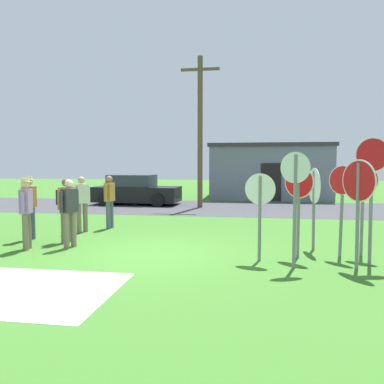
{
  "coord_description": "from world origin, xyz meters",
  "views": [
    {
      "loc": [
        2.3,
        -8.5,
        2.08
      ],
      "look_at": [
        0.66,
        1.92,
        1.3
      ],
      "focal_mm": 36.09,
      "sensor_mm": 36.0,
      "label": 1
    }
  ],
  "objects_px": {
    "person_holding_notes": "(69,209)",
    "stop_sign_rear_left": "(363,195)",
    "stop_sign_rear_right": "(299,196)",
    "stop_sign_far_back": "(372,179)",
    "parked_car_on_street": "(136,191)",
    "person_in_blue": "(29,204)",
    "stop_sign_low_front": "(314,194)",
    "stop_sign_nearest": "(295,192)",
    "person_with_sunhat": "(110,199)",
    "person_near_signs": "(66,205)",
    "person_on_left": "(26,209)",
    "stop_sign_center_cluster": "(260,202)",
    "person_in_dark_shirt": "(81,200)",
    "stop_sign_leaning_left": "(358,194)",
    "utility_pole": "(200,129)",
    "stop_sign_tallest": "(342,196)"
  },
  "relations": [
    {
      "from": "person_in_dark_shirt",
      "to": "person_near_signs",
      "type": "bearing_deg",
      "value": -80.52
    },
    {
      "from": "utility_pole",
      "to": "person_near_signs",
      "type": "relative_size",
      "value": 4.16
    },
    {
      "from": "parked_car_on_street",
      "to": "person_with_sunhat",
      "type": "relative_size",
      "value": 2.58
    },
    {
      "from": "stop_sign_nearest",
      "to": "person_near_signs",
      "type": "bearing_deg",
      "value": 163.55
    },
    {
      "from": "stop_sign_tallest",
      "to": "person_with_sunhat",
      "type": "bearing_deg",
      "value": 156.28
    },
    {
      "from": "person_on_left",
      "to": "person_holding_notes",
      "type": "bearing_deg",
      "value": 21.32
    },
    {
      "from": "stop_sign_center_cluster",
      "to": "person_in_dark_shirt",
      "type": "bearing_deg",
      "value": 152.95
    },
    {
      "from": "stop_sign_nearest",
      "to": "person_in_dark_shirt",
      "type": "height_order",
      "value": "stop_sign_nearest"
    },
    {
      "from": "stop_sign_rear_right",
      "to": "person_on_left",
      "type": "xyz_separation_m",
      "value": [
        -6.39,
        -0.17,
        -0.39
      ]
    },
    {
      "from": "stop_sign_far_back",
      "to": "utility_pole",
      "type": "bearing_deg",
      "value": 116.3
    },
    {
      "from": "stop_sign_leaning_left",
      "to": "person_near_signs",
      "type": "bearing_deg",
      "value": 167.21
    },
    {
      "from": "stop_sign_center_cluster",
      "to": "person_on_left",
      "type": "height_order",
      "value": "stop_sign_center_cluster"
    },
    {
      "from": "stop_sign_rear_left",
      "to": "person_on_left",
      "type": "distance_m",
      "value": 7.84
    },
    {
      "from": "stop_sign_far_back",
      "to": "person_with_sunhat",
      "type": "relative_size",
      "value": 1.54
    },
    {
      "from": "stop_sign_rear_left",
      "to": "stop_sign_far_back",
      "type": "height_order",
      "value": "stop_sign_far_back"
    },
    {
      "from": "stop_sign_leaning_left",
      "to": "person_near_signs",
      "type": "distance_m",
      "value": 7.1
    },
    {
      "from": "person_near_signs",
      "to": "person_holding_notes",
      "type": "xyz_separation_m",
      "value": [
        0.41,
        -0.61,
        -0.03
      ]
    },
    {
      "from": "stop_sign_nearest",
      "to": "stop_sign_far_back",
      "type": "distance_m",
      "value": 1.63
    },
    {
      "from": "stop_sign_rear_right",
      "to": "stop_sign_rear_left",
      "type": "height_order",
      "value": "stop_sign_rear_left"
    },
    {
      "from": "parked_car_on_street",
      "to": "person_in_blue",
      "type": "distance_m",
      "value": 9.28
    },
    {
      "from": "stop_sign_far_back",
      "to": "parked_car_on_street",
      "type": "bearing_deg",
      "value": 127.8
    },
    {
      "from": "stop_sign_center_cluster",
      "to": "person_near_signs",
      "type": "relative_size",
      "value": 1.11
    },
    {
      "from": "stop_sign_low_front",
      "to": "person_holding_notes",
      "type": "xyz_separation_m",
      "value": [
        -5.92,
        -0.65,
        -0.39
      ]
    },
    {
      "from": "utility_pole",
      "to": "person_holding_notes",
      "type": "xyz_separation_m",
      "value": [
        -2.01,
        -9.14,
        -2.74
      ]
    },
    {
      "from": "parked_car_on_street",
      "to": "stop_sign_low_front",
      "type": "relative_size",
      "value": 2.21
    },
    {
      "from": "person_near_signs",
      "to": "person_in_blue",
      "type": "height_order",
      "value": "person_in_blue"
    },
    {
      "from": "person_near_signs",
      "to": "person_on_left",
      "type": "bearing_deg",
      "value": -118.19
    },
    {
      "from": "stop_sign_center_cluster",
      "to": "person_near_signs",
      "type": "xyz_separation_m",
      "value": [
        -5.03,
        1.22,
        -0.28
      ]
    },
    {
      "from": "stop_sign_nearest",
      "to": "stop_sign_rear_left",
      "type": "bearing_deg",
      "value": 37.38
    },
    {
      "from": "stop_sign_rear_right",
      "to": "person_with_sunhat",
      "type": "bearing_deg",
      "value": 151.16
    },
    {
      "from": "stop_sign_far_back",
      "to": "person_in_blue",
      "type": "xyz_separation_m",
      "value": [
        -8.37,
        1.35,
        -0.78
      ]
    },
    {
      "from": "parked_car_on_street",
      "to": "person_holding_notes",
      "type": "xyz_separation_m",
      "value": [
        1.4,
        -10.0,
        0.26
      ]
    },
    {
      "from": "stop_sign_leaning_left",
      "to": "person_holding_notes",
      "type": "relative_size",
      "value": 1.28
    },
    {
      "from": "stop_sign_rear_left",
      "to": "stop_sign_leaning_left",
      "type": "bearing_deg",
      "value": -109.13
    },
    {
      "from": "utility_pole",
      "to": "person_in_dark_shirt",
      "type": "distance_m",
      "value": 8.02
    },
    {
      "from": "person_on_left",
      "to": "utility_pole",
      "type": "bearing_deg",
      "value": 72.82
    },
    {
      "from": "utility_pole",
      "to": "parked_car_on_street",
      "type": "relative_size",
      "value": 1.61
    },
    {
      "from": "stop_sign_leaning_left",
      "to": "stop_sign_rear_left",
      "type": "bearing_deg",
      "value": 70.87
    },
    {
      "from": "stop_sign_rear_left",
      "to": "stop_sign_leaning_left",
      "type": "distance_m",
      "value": 1.17
    },
    {
      "from": "stop_sign_rear_left",
      "to": "person_with_sunhat",
      "type": "distance_m",
      "value": 7.46
    },
    {
      "from": "stop_sign_rear_right",
      "to": "stop_sign_far_back",
      "type": "height_order",
      "value": "stop_sign_far_back"
    },
    {
      "from": "stop_sign_rear_left",
      "to": "person_in_dark_shirt",
      "type": "bearing_deg",
      "value": 165.59
    },
    {
      "from": "parked_car_on_street",
      "to": "stop_sign_rear_right",
      "type": "relative_size",
      "value": 2.14
    },
    {
      "from": "parked_car_on_street",
      "to": "person_holding_notes",
      "type": "relative_size",
      "value": 2.58
    },
    {
      "from": "stop_sign_low_front",
      "to": "stop_sign_center_cluster",
      "type": "relative_size",
      "value": 1.05
    },
    {
      "from": "person_with_sunhat",
      "to": "person_in_blue",
      "type": "height_order",
      "value": "person_in_blue"
    },
    {
      "from": "person_holding_notes",
      "to": "stop_sign_rear_left",
      "type": "bearing_deg",
      "value": 1.2
    },
    {
      "from": "stop_sign_rear_left",
      "to": "stop_sign_far_back",
      "type": "bearing_deg",
      "value": -93.32
    },
    {
      "from": "stop_sign_leaning_left",
      "to": "stop_sign_far_back",
      "type": "distance_m",
      "value": 0.55
    },
    {
      "from": "stop_sign_center_cluster",
      "to": "stop_sign_rear_right",
      "type": "bearing_deg",
      "value": 26.5
    }
  ]
}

